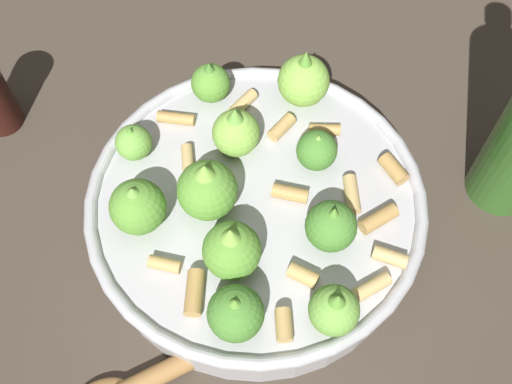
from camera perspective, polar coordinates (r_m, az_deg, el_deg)
name	(u,v)px	position (r m, az deg, el deg)	size (l,w,h in m)	color
ground_plane	(256,229)	(0.52, 0.00, -3.51)	(2.40, 2.40, 0.00)	#42382D
cooking_pan	(254,208)	(0.49, -0.15, -1.55)	(0.27, 0.27, 0.11)	#B7B7BC
wooden_spoon	(204,353)	(0.48, -5.01, -15.04)	(0.15, 0.23, 0.02)	#9E703D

